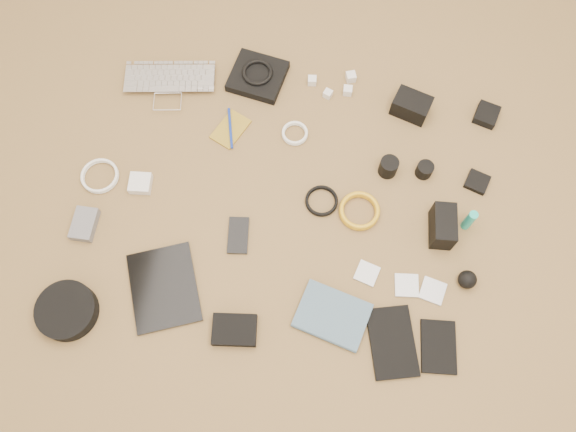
# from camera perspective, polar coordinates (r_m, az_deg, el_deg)

# --- Properties ---
(laptop) EXTENTS (0.36, 0.27, 0.03)m
(laptop) POSITION_cam_1_polar(r_m,az_deg,el_deg) (2.11, -11.97, 12.50)
(laptop) COLOR silver
(laptop) RESTS_ON ground
(headphone_pouch) EXTENTS (0.21, 0.21, 0.03)m
(headphone_pouch) POSITION_cam_1_polar(r_m,az_deg,el_deg) (2.09, -3.10, 13.99)
(headphone_pouch) COLOR black
(headphone_pouch) RESTS_ON ground
(headphones) EXTENTS (0.14, 0.14, 0.01)m
(headphones) POSITION_cam_1_polar(r_m,az_deg,el_deg) (2.07, -3.13, 14.36)
(headphones) COLOR black
(headphones) RESTS_ON headphone_pouch
(charger_a) EXTENTS (0.03, 0.03, 0.03)m
(charger_a) POSITION_cam_1_polar(r_m,az_deg,el_deg) (2.08, 2.47, 13.58)
(charger_a) COLOR silver
(charger_a) RESTS_ON ground
(charger_b) EXTENTS (0.03, 0.03, 0.03)m
(charger_b) POSITION_cam_1_polar(r_m,az_deg,el_deg) (2.07, 6.08, 12.56)
(charger_b) COLOR silver
(charger_b) RESTS_ON ground
(charger_c) EXTENTS (0.04, 0.04, 0.03)m
(charger_c) POSITION_cam_1_polar(r_m,az_deg,el_deg) (2.10, 6.40, 13.87)
(charger_c) COLOR silver
(charger_c) RESTS_ON ground
(charger_d) EXTENTS (0.04, 0.04, 0.03)m
(charger_d) POSITION_cam_1_polar(r_m,az_deg,el_deg) (2.06, 4.07, 12.28)
(charger_d) COLOR silver
(charger_d) RESTS_ON ground
(dslr_camera) EXTENTS (0.15, 0.12, 0.07)m
(dslr_camera) POSITION_cam_1_polar(r_m,az_deg,el_deg) (2.04, 12.41, 10.88)
(dslr_camera) COLOR black
(dslr_camera) RESTS_ON ground
(lens_pouch) EXTENTS (0.10, 0.10, 0.03)m
(lens_pouch) POSITION_cam_1_polar(r_m,az_deg,el_deg) (2.12, 19.52, 9.67)
(lens_pouch) COLOR black
(lens_pouch) RESTS_ON ground
(notebook_olive) EXTENTS (0.14, 0.16, 0.01)m
(notebook_olive) POSITION_cam_1_polar(r_m,az_deg,el_deg) (2.00, -5.86, 8.76)
(notebook_olive) COLOR olive
(notebook_olive) RESTS_ON ground
(pen_blue) EXTENTS (0.05, 0.16, 0.01)m
(pen_blue) POSITION_cam_1_polar(r_m,az_deg,el_deg) (1.99, -5.88, 8.88)
(pen_blue) COLOR #132C9A
(pen_blue) RESTS_ON notebook_olive
(cable_white_a) EXTENTS (0.09, 0.09, 0.01)m
(cable_white_a) POSITION_cam_1_polar(r_m,az_deg,el_deg) (1.97, 0.70, 8.32)
(cable_white_a) COLOR white
(cable_white_a) RESTS_ON ground
(lens_a) EXTENTS (0.07, 0.07, 0.07)m
(lens_a) POSITION_cam_1_polar(r_m,az_deg,el_deg) (1.91, 10.17, 4.94)
(lens_a) COLOR black
(lens_a) RESTS_ON ground
(lens_b) EXTENTS (0.07, 0.07, 0.05)m
(lens_b) POSITION_cam_1_polar(r_m,az_deg,el_deg) (1.94, 13.70, 4.58)
(lens_b) COLOR black
(lens_b) RESTS_ON ground
(card_reader) EXTENTS (0.09, 0.09, 0.02)m
(card_reader) POSITION_cam_1_polar(r_m,az_deg,el_deg) (1.99, 18.67, 3.30)
(card_reader) COLOR black
(card_reader) RESTS_ON ground
(power_brick) EXTENTS (0.08, 0.08, 0.03)m
(power_brick) POSITION_cam_1_polar(r_m,az_deg,el_deg) (1.94, -14.77, 3.23)
(power_brick) COLOR silver
(power_brick) RESTS_ON ground
(cable_white_b) EXTENTS (0.13, 0.13, 0.01)m
(cable_white_b) POSITION_cam_1_polar(r_m,az_deg,el_deg) (2.00, -18.53, 3.81)
(cable_white_b) COLOR white
(cable_white_b) RESTS_ON ground
(cable_black) EXTENTS (0.13, 0.13, 0.01)m
(cable_black) POSITION_cam_1_polar(r_m,az_deg,el_deg) (1.86, 3.42, 1.48)
(cable_black) COLOR black
(cable_black) RESTS_ON ground
(cable_yellow) EXTENTS (0.17, 0.17, 0.02)m
(cable_yellow) POSITION_cam_1_polar(r_m,az_deg,el_deg) (1.86, 7.23, 0.44)
(cable_yellow) COLOR gold
(cable_yellow) RESTS_ON ground
(flash) EXTENTS (0.08, 0.13, 0.10)m
(flash) POSITION_cam_1_polar(r_m,az_deg,el_deg) (1.85, 15.45, -1.00)
(flash) COLOR black
(flash) RESTS_ON ground
(lens_cleaner) EXTENTS (0.04, 0.04, 0.10)m
(lens_cleaner) POSITION_cam_1_polar(r_m,az_deg,el_deg) (1.88, 17.93, -0.41)
(lens_cleaner) COLOR #1BB5A1
(lens_cleaner) RESTS_ON ground
(battery_charger) EXTENTS (0.07, 0.11, 0.03)m
(battery_charger) POSITION_cam_1_polar(r_m,az_deg,el_deg) (1.94, -19.98, -0.78)
(battery_charger) COLOR slate
(battery_charger) RESTS_ON ground
(tablet) EXTENTS (0.28, 0.32, 0.01)m
(tablet) POSITION_cam_1_polar(r_m,az_deg,el_deg) (1.81, -12.48, -7.10)
(tablet) COLOR black
(tablet) RESTS_ON ground
(phone) EXTENTS (0.08, 0.13, 0.01)m
(phone) POSITION_cam_1_polar(r_m,az_deg,el_deg) (1.83, -5.08, -1.97)
(phone) COLOR black
(phone) RESTS_ON ground
(filter_case_left) EXTENTS (0.08, 0.08, 0.01)m
(filter_case_left) POSITION_cam_1_polar(r_m,az_deg,el_deg) (1.80, 8.02, -5.78)
(filter_case_left) COLOR silver
(filter_case_left) RESTS_ON ground
(filter_case_mid) EXTENTS (0.08, 0.08, 0.01)m
(filter_case_mid) POSITION_cam_1_polar(r_m,az_deg,el_deg) (1.81, 11.95, -6.91)
(filter_case_mid) COLOR silver
(filter_case_mid) RESTS_ON ground
(filter_case_right) EXTENTS (0.09, 0.09, 0.01)m
(filter_case_right) POSITION_cam_1_polar(r_m,az_deg,el_deg) (1.82, 14.48, -7.37)
(filter_case_right) COLOR silver
(filter_case_right) RESTS_ON ground
(air_blower) EXTENTS (0.06, 0.06, 0.06)m
(air_blower) POSITION_cam_1_polar(r_m,az_deg,el_deg) (1.84, 17.76, -6.16)
(air_blower) COLOR black
(air_blower) RESTS_ON ground
(headphone_case) EXTENTS (0.18, 0.18, 0.05)m
(headphone_case) POSITION_cam_1_polar(r_m,az_deg,el_deg) (1.86, -21.54, -8.94)
(headphone_case) COLOR black
(headphone_case) RESTS_ON ground
(drive_case) EXTENTS (0.14, 0.11, 0.03)m
(drive_case) POSITION_cam_1_polar(r_m,az_deg,el_deg) (1.74, -5.46, -11.45)
(drive_case) COLOR black
(drive_case) RESTS_ON ground
(paperback) EXTENTS (0.24, 0.20, 0.02)m
(paperback) POSITION_cam_1_polar(r_m,az_deg,el_deg) (1.73, 3.57, -12.42)
(paperback) COLOR #466176
(paperback) RESTS_ON ground
(notebook_black_a) EXTENTS (0.18, 0.24, 0.02)m
(notebook_black_a) POSITION_cam_1_polar(r_m,az_deg,el_deg) (1.76, 10.54, -12.49)
(notebook_black_a) COLOR black
(notebook_black_a) RESTS_ON ground
(notebook_black_b) EXTENTS (0.12, 0.17, 0.01)m
(notebook_black_b) POSITION_cam_1_polar(r_m,az_deg,el_deg) (1.79, 15.03, -12.70)
(notebook_black_b) COLOR black
(notebook_black_b) RESTS_ON ground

